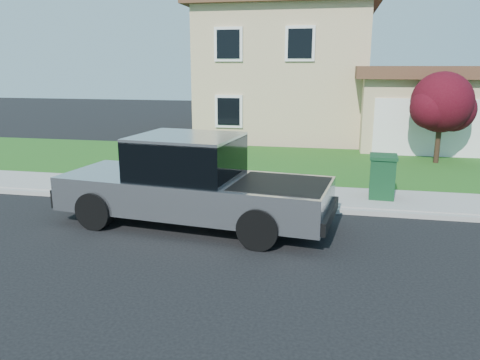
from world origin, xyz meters
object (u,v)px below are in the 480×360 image
woman (194,177)px  ornamental_tree (443,105)px  trash_bin (382,176)px  pickup_truck (193,184)px

woman → ornamental_tree: 10.27m
woman → trash_bin: bearing=-164.2°
woman → ornamental_tree: size_ratio=0.51×
woman → ornamental_tree: ornamental_tree is taller
pickup_truck → woman: size_ratio=3.89×
woman → trash_bin: 5.12m
pickup_truck → woman: 1.47m
pickup_truck → trash_bin: bearing=38.2°
pickup_truck → woman: pickup_truck is taller
woman → trash_bin: (4.94, 1.37, -0.07)m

